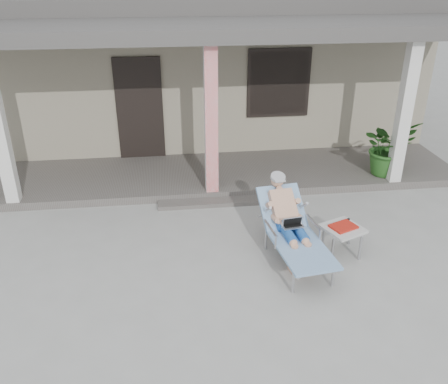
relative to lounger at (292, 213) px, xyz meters
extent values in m
plane|color=#9E9E99|center=(-0.95, -0.08, -0.71)|extent=(60.00, 60.00, 0.00)
cube|color=#9E967D|center=(-0.95, 6.42, 0.79)|extent=(10.00, 5.00, 3.00)
cube|color=black|center=(-2.25, 3.89, 0.49)|extent=(0.95, 0.06, 2.10)
cube|color=black|center=(0.65, 3.89, 0.94)|extent=(1.20, 0.06, 1.30)
cube|color=black|center=(0.65, 3.88, 0.94)|extent=(1.32, 0.05, 1.42)
cube|color=#605B56|center=(-0.95, 2.92, -0.63)|extent=(10.00, 2.00, 0.15)
cube|color=red|center=(-0.95, 2.07, 0.75)|extent=(0.22, 0.22, 2.61)
cube|color=silver|center=(2.55, 2.07, 0.75)|extent=(0.22, 0.22, 2.61)
cube|color=#474442|center=(-0.95, 2.92, 2.17)|extent=(10.00, 2.30, 0.24)
cube|color=#605B56|center=(-0.95, 1.77, -0.67)|extent=(2.00, 0.30, 0.07)
cylinder|color=#B7B7BC|center=(-0.17, -0.88, -0.54)|extent=(0.04, 0.04, 0.34)
cylinder|color=#B7B7BC|center=(0.39, -0.80, -0.54)|extent=(0.04, 0.04, 0.34)
cylinder|color=#B7B7BC|center=(-0.31, 0.21, -0.54)|extent=(0.04, 0.04, 0.34)
cylinder|color=#B7B7BC|center=(0.25, 0.28, -0.54)|extent=(0.04, 0.04, 0.34)
cube|color=#B7B7BC|center=(0.06, -0.43, -0.35)|extent=(0.71, 1.18, 0.03)
cube|color=#84A9CC|center=(0.06, -0.43, -0.33)|extent=(0.81, 1.23, 0.04)
cube|color=#B7B7BC|center=(-0.05, 0.38, -0.14)|extent=(0.64, 0.60, 0.45)
cube|color=#84A9CC|center=(-0.05, 0.38, -0.11)|extent=(0.73, 0.68, 0.51)
cylinder|color=#A4A5A7|center=(-0.08, 0.64, 0.30)|extent=(0.25, 0.25, 0.12)
cube|color=silver|center=(0.00, -0.04, -0.17)|extent=(0.33, 0.25, 0.22)
cube|color=#B9B9B4|center=(0.78, -0.03, -0.29)|extent=(0.68, 0.68, 0.04)
cylinder|color=#B7B7BC|center=(0.57, -0.24, -0.51)|extent=(0.04, 0.04, 0.40)
cylinder|color=#B7B7BC|center=(0.99, -0.24, -0.51)|extent=(0.04, 0.04, 0.40)
cylinder|color=#B7B7BC|center=(0.57, 0.18, -0.51)|extent=(0.04, 0.04, 0.40)
cylinder|color=#B7B7BC|center=(0.99, 0.18, -0.51)|extent=(0.04, 0.04, 0.40)
cube|color=#B61F13|center=(0.78, -0.03, -0.25)|extent=(0.44, 0.39, 0.03)
cube|color=black|center=(0.78, 0.10, -0.26)|extent=(0.34, 0.16, 0.04)
imported|color=#26591E|center=(2.52, 2.39, 0.00)|extent=(1.18, 1.08, 1.11)
camera|label=1|loc=(-1.69, -5.77, 3.25)|focal=38.00mm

